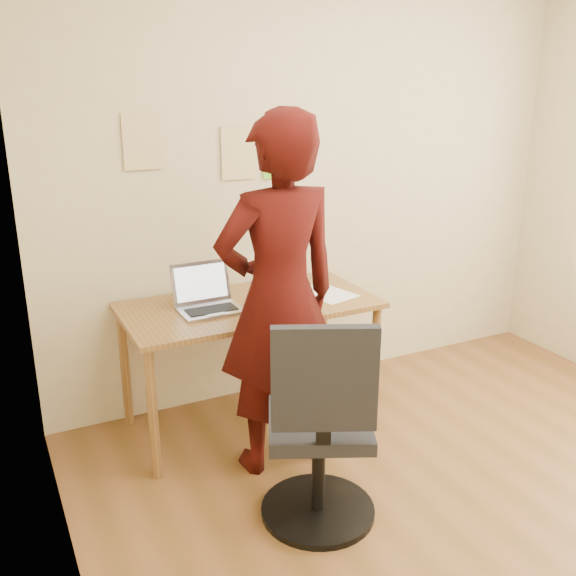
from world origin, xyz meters
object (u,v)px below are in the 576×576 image
desk (250,318)px  person (279,298)px  phone (308,307)px  laptop (207,300)px  office_chair (320,438)px

desk → person: size_ratio=0.77×
desk → phone: (0.26, -0.21, 0.09)m
laptop → office_chair: (0.16, -0.98, -0.36)m
phone → desk: bearing=122.7°
office_chair → person: (0.06, 0.53, 0.47)m
phone → office_chair: 0.89m
person → office_chair: bearing=82.1°
laptop → phone: (0.50, -0.22, -0.05)m
laptop → office_chair: office_chair is taller
phone → person: size_ratio=0.08×
person → desk: bearing=-95.1°
laptop → phone: laptop is taller
laptop → person: (0.21, -0.45, 0.11)m
desk → phone: bearing=-39.4°
desk → person: (-0.03, -0.44, 0.25)m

